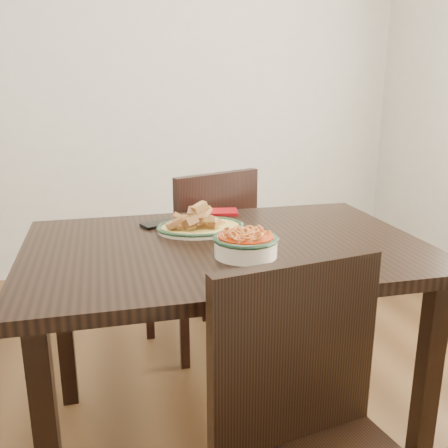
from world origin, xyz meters
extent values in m
plane|color=#3C2613|center=(0.00, 0.00, 0.00)|extent=(3.50, 3.50, 0.00)
cube|color=beige|center=(0.00, 1.75, 1.30)|extent=(3.50, 0.10, 2.60)
cube|color=black|center=(0.12, -0.07, 0.73)|extent=(1.31, 0.87, 0.04)
cube|color=black|center=(-0.45, -0.42, 0.35)|extent=(0.06, 0.06, 0.71)
cube|color=black|center=(0.68, -0.42, 0.35)|extent=(0.06, 0.06, 0.71)
cube|color=black|center=(-0.45, 0.28, 0.35)|extent=(0.06, 0.06, 0.71)
cube|color=black|center=(0.68, 0.28, 0.35)|extent=(0.06, 0.06, 0.71)
cube|color=black|center=(0.14, 0.64, 0.43)|extent=(0.55, 0.55, 0.04)
cube|color=black|center=(0.23, 0.86, 0.21)|extent=(0.04, 0.04, 0.41)
cube|color=black|center=(-0.08, 0.74, 0.21)|extent=(0.04, 0.04, 0.41)
cube|color=black|center=(0.36, 0.55, 0.21)|extent=(0.04, 0.04, 0.41)
cube|color=black|center=(0.05, 0.42, 0.21)|extent=(0.04, 0.04, 0.41)
cube|color=black|center=(0.21, 0.47, 0.67)|extent=(0.40, 0.19, 0.44)
cube|color=black|center=(0.13, -0.65, 0.67)|extent=(0.42, 0.11, 0.44)
ellipsoid|color=#ECE3C7|center=(0.06, 0.09, 0.76)|extent=(0.31, 0.23, 0.02)
ellipsoid|color=gold|center=(0.06, 0.09, 0.76)|extent=(0.30, 0.22, 0.01)
torus|color=#19391F|center=(0.06, 0.09, 0.77)|extent=(0.24, 0.24, 0.01)
cylinder|color=white|center=(0.15, -0.21, 0.78)|extent=(0.19, 0.19, 0.06)
torus|color=#16321E|center=(0.15, -0.21, 0.81)|extent=(0.20, 0.20, 0.02)
cylinder|color=#A22607|center=(0.15, -0.21, 0.81)|extent=(0.17, 0.17, 0.01)
cube|color=black|center=(-0.07, 0.20, 0.76)|extent=(0.15, 0.12, 0.01)
cube|color=maroon|center=(0.20, 0.31, 0.76)|extent=(0.13, 0.12, 0.01)
camera|label=1|loc=(-0.27, -1.60, 1.26)|focal=40.00mm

